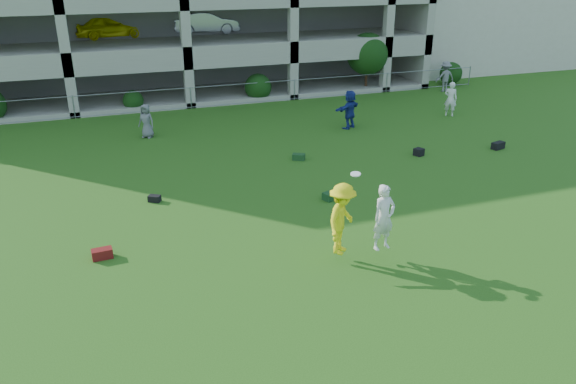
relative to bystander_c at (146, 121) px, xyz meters
name	(u,v)px	position (x,y,z in m)	size (l,w,h in m)	color
ground	(332,286)	(2.88, -14.44, -0.77)	(100.00, 100.00, 0.00)	#235114
bystander_c	(146,121)	(0.00, 0.00, 0.00)	(0.76, 0.49, 1.55)	slate
bystander_d	(350,109)	(9.38, -1.73, 0.15)	(1.71, 0.54, 1.84)	navy
bystander_e	(451,99)	(15.27, -1.45, 0.12)	(0.65, 0.43, 1.79)	white
bystander_f	(445,77)	(18.32, 3.54, 0.14)	(1.18, 0.68, 1.83)	slate
bag_red_a	(102,254)	(-2.51, -11.02, -0.63)	(0.55, 0.30, 0.28)	#560E0E
bag_black_b	(155,199)	(-0.65, -7.56, -0.66)	(0.40, 0.25, 0.22)	black
bag_green_c	(330,196)	(5.05, -9.40, -0.64)	(0.50, 0.35, 0.26)	#153B16
crate_d	(419,152)	(10.37, -6.41, -0.62)	(0.35, 0.35, 0.30)	black
bag_black_e	(498,145)	(14.07, -6.81, -0.62)	(0.60, 0.30, 0.30)	black
bag_green_g	(299,157)	(5.45, -5.24, -0.65)	(0.50, 0.30, 0.25)	#13361D
frisbee_contest	(351,219)	(3.86, -13.41, 0.49)	(2.16, 1.43, 2.25)	yellow
fence	(191,98)	(2.88, 4.56, -0.16)	(36.06, 0.06, 1.20)	gray
shrub_row	(267,73)	(7.47, 5.26, 0.74)	(34.38, 2.52, 3.50)	#163D11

